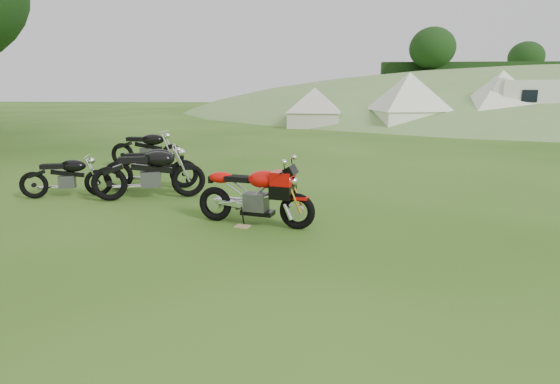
# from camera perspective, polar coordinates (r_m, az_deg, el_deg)

# --- Properties ---
(ground) EXTENTS (120.00, 120.00, 0.00)m
(ground) POSITION_cam_1_polar(r_m,az_deg,el_deg) (5.51, 1.51, -9.97)
(ground) COLOR #245011
(ground) RESTS_ON ground
(sport_motorcycle) EXTENTS (1.90, 0.92, 1.11)m
(sport_motorcycle) POSITION_cam_1_polar(r_m,az_deg,el_deg) (7.26, -3.09, 0.22)
(sport_motorcycle) COLOR red
(sport_motorcycle) RESTS_ON ground
(plywood_board) EXTENTS (0.26, 0.23, 0.02)m
(plywood_board) POSITION_cam_1_polar(r_m,az_deg,el_deg) (7.29, -4.60, -4.19)
(plywood_board) COLOR tan
(plywood_board) RESTS_ON ground
(vintage_moto_a) EXTENTS (2.10, 1.10, 1.08)m
(vintage_moto_a) POSITION_cam_1_polar(r_m,az_deg,el_deg) (9.29, -15.68, 2.43)
(vintage_moto_a) COLOR black
(vintage_moto_a) RESTS_ON ground
(vintage_moto_b) EXTENTS (1.94, 0.87, 0.99)m
(vintage_moto_b) POSITION_cam_1_polar(r_m,az_deg,el_deg) (10.20, -15.45, 3.09)
(vintage_moto_b) COLOR black
(vintage_moto_b) RESTS_ON ground
(vintage_moto_c) EXTENTS (1.69, 0.82, 0.87)m
(vintage_moto_c) POSITION_cam_1_polar(r_m,az_deg,el_deg) (10.00, -24.67, 1.83)
(vintage_moto_c) COLOR black
(vintage_moto_c) RESTS_ON ground
(vintage_moto_d) EXTENTS (2.04, 0.68, 1.05)m
(vintage_moto_d) POSITION_cam_1_polar(r_m,az_deg,el_deg) (12.97, -15.93, 5.17)
(vintage_moto_d) COLOR black
(vintage_moto_d) RESTS_ON ground
(tent_left) EXTENTS (2.78, 2.78, 2.28)m
(tent_left) POSITION_cam_1_polar(r_m,az_deg,el_deg) (25.33, 4.22, 10.48)
(tent_left) COLOR beige
(tent_left) RESTS_ON ground
(tent_mid) EXTENTS (3.76, 3.76, 2.74)m
(tent_mid) POSITION_cam_1_polar(r_m,az_deg,el_deg) (24.72, 15.38, 10.55)
(tent_mid) COLOR white
(tent_mid) RESTS_ON ground
(tent_right) EXTENTS (3.35, 3.35, 2.79)m
(tent_right) POSITION_cam_1_polar(r_m,az_deg,el_deg) (25.79, 25.27, 9.93)
(tent_right) COLOR white
(tent_right) RESTS_ON ground
(caravan) EXTENTS (5.59, 3.09, 2.49)m
(caravan) POSITION_cam_1_polar(r_m,az_deg,el_deg) (26.28, 29.54, 9.19)
(caravan) COLOR white
(caravan) RESTS_ON ground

